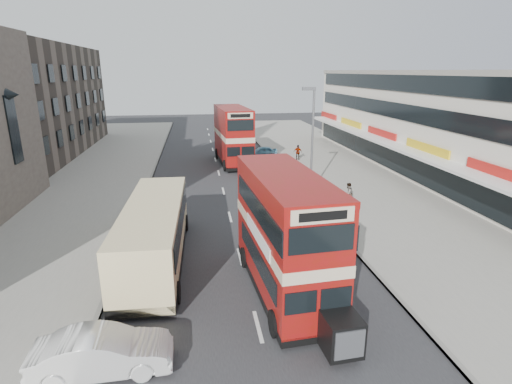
{
  "coord_description": "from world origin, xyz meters",
  "views": [
    {
      "loc": [
        -2.02,
        -10.88,
        9.24
      ],
      "look_at": [
        0.53,
        6.0,
        4.08
      ],
      "focal_mm": 28.24,
      "sensor_mm": 36.0,
      "label": 1
    }
  ],
  "objects_px": {
    "car_right_c": "(262,152)",
    "cyclist": "(275,182)",
    "car_right_a": "(289,189)",
    "car_left_front": "(103,353)",
    "car_right_b": "(287,180)",
    "pedestrian_near": "(348,193)",
    "bus_second": "(233,135)",
    "bus_main": "(285,234)",
    "coach": "(154,231)",
    "street_lamp": "(312,133)",
    "pedestrian_far": "(298,152)"
  },
  "relations": [
    {
      "from": "coach",
      "to": "bus_main",
      "type": "bearing_deg",
      "value": -31.48
    },
    {
      "from": "car_left_front",
      "to": "pedestrian_near",
      "type": "distance_m",
      "value": 20.09
    },
    {
      "from": "car_right_a",
      "to": "car_right_b",
      "type": "bearing_deg",
      "value": 173.72
    },
    {
      "from": "coach",
      "to": "street_lamp",
      "type": "bearing_deg",
      "value": 44.12
    },
    {
      "from": "car_right_a",
      "to": "car_right_c",
      "type": "bearing_deg",
      "value": -177.49
    },
    {
      "from": "car_right_a",
      "to": "pedestrian_near",
      "type": "xyz_separation_m",
      "value": [
        3.76,
        -2.36,
        0.22
      ]
    },
    {
      "from": "bus_main",
      "to": "car_left_front",
      "type": "height_order",
      "value": "bus_main"
    },
    {
      "from": "bus_second",
      "to": "car_left_front",
      "type": "distance_m",
      "value": 30.43
    },
    {
      "from": "bus_main",
      "to": "car_right_c",
      "type": "distance_m",
      "value": 28.71
    },
    {
      "from": "car_right_c",
      "to": "cyclist",
      "type": "height_order",
      "value": "cyclist"
    },
    {
      "from": "car_right_c",
      "to": "bus_second",
      "type": "bearing_deg",
      "value": -50.9
    },
    {
      "from": "bus_main",
      "to": "street_lamp",
      "type": "bearing_deg",
      "value": -114.31
    },
    {
      "from": "bus_main",
      "to": "cyclist",
      "type": "height_order",
      "value": "bus_main"
    },
    {
      "from": "coach",
      "to": "pedestrian_far",
      "type": "bearing_deg",
      "value": 61.19
    },
    {
      "from": "street_lamp",
      "to": "car_right_c",
      "type": "relative_size",
      "value": 2.37
    },
    {
      "from": "car_right_a",
      "to": "pedestrian_near",
      "type": "bearing_deg",
      "value": 62.3
    },
    {
      "from": "bus_second",
      "to": "pedestrian_far",
      "type": "distance_m",
      "value": 7.16
    },
    {
      "from": "street_lamp",
      "to": "bus_second",
      "type": "relative_size",
      "value": 0.8
    },
    {
      "from": "car_right_c",
      "to": "pedestrian_near",
      "type": "height_order",
      "value": "pedestrian_near"
    },
    {
      "from": "car_right_b",
      "to": "car_right_c",
      "type": "distance_m",
      "value": 12.35
    },
    {
      "from": "street_lamp",
      "to": "car_right_b",
      "type": "xyz_separation_m",
      "value": [
        -1.21,
        2.43,
        -4.2
      ]
    },
    {
      "from": "bus_second",
      "to": "coach",
      "type": "relative_size",
      "value": 0.95
    },
    {
      "from": "car_right_b",
      "to": "car_left_front",
      "type": "bearing_deg",
      "value": -24.22
    },
    {
      "from": "car_right_b",
      "to": "pedestrian_near",
      "type": "distance_m",
      "value": 6.25
    },
    {
      "from": "coach",
      "to": "cyclist",
      "type": "distance_m",
      "value": 14.13
    },
    {
      "from": "street_lamp",
      "to": "bus_main",
      "type": "bearing_deg",
      "value": -110.16
    },
    {
      "from": "bus_second",
      "to": "car_right_b",
      "type": "bearing_deg",
      "value": 106.29
    },
    {
      "from": "car_left_front",
      "to": "cyclist",
      "type": "bearing_deg",
      "value": -27.72
    },
    {
      "from": "car_right_b",
      "to": "pedestrian_near",
      "type": "relative_size",
      "value": 2.75
    },
    {
      "from": "bus_second",
      "to": "coach",
      "type": "height_order",
      "value": "bus_second"
    },
    {
      "from": "street_lamp",
      "to": "bus_second",
      "type": "distance_m",
      "value": 12.98
    },
    {
      "from": "car_right_b",
      "to": "pedestrian_far",
      "type": "distance_m",
      "value": 10.24
    },
    {
      "from": "bus_main",
      "to": "car_left_front",
      "type": "distance_m",
      "value": 8.08
    },
    {
      "from": "bus_second",
      "to": "bus_main",
      "type": "bearing_deg",
      "value": 85.34
    },
    {
      "from": "car_right_b",
      "to": "car_right_a",
      "type": "bearing_deg",
      "value": -7.17
    },
    {
      "from": "bus_second",
      "to": "pedestrian_far",
      "type": "height_order",
      "value": "bus_second"
    },
    {
      "from": "car_right_c",
      "to": "car_right_a",
      "type": "bearing_deg",
      "value": -2.07
    },
    {
      "from": "bus_second",
      "to": "car_right_c",
      "type": "distance_m",
      "value": 5.06
    },
    {
      "from": "pedestrian_near",
      "to": "car_left_front",
      "type": "bearing_deg",
      "value": 13.74
    },
    {
      "from": "cyclist",
      "to": "pedestrian_far",
      "type": "bearing_deg",
      "value": 70.17
    },
    {
      "from": "bus_second",
      "to": "street_lamp",
      "type": "bearing_deg",
      "value": 107.57
    },
    {
      "from": "car_left_front",
      "to": "car_right_c",
      "type": "xyz_separation_m",
      "value": [
        10.48,
        32.37,
        -0.13
      ]
    },
    {
      "from": "car_right_a",
      "to": "coach",
      "type": "bearing_deg",
      "value": -39.59
    },
    {
      "from": "bus_main",
      "to": "coach",
      "type": "bearing_deg",
      "value": -37.23
    },
    {
      "from": "bus_second",
      "to": "car_right_b",
      "type": "xyz_separation_m",
      "value": [
        3.53,
        -9.51,
        -2.33
      ]
    },
    {
      "from": "car_right_c",
      "to": "pedestrian_near",
      "type": "distance_m",
      "value": 18.0
    },
    {
      "from": "bus_second",
      "to": "cyclist",
      "type": "xyz_separation_m",
      "value": [
        2.33,
        -10.44,
        -2.17
      ]
    },
    {
      "from": "bus_main",
      "to": "car_right_b",
      "type": "relative_size",
      "value": 2.2
    },
    {
      "from": "bus_second",
      "to": "car_right_c",
      "type": "height_order",
      "value": "bus_second"
    },
    {
      "from": "street_lamp",
      "to": "pedestrian_far",
      "type": "distance_m",
      "value": 12.88
    }
  ]
}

